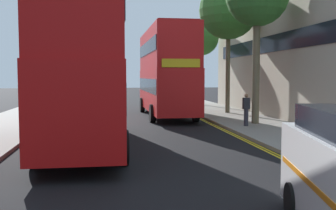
# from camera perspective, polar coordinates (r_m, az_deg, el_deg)

# --- Properties ---
(sidewalk_right) EXTENTS (4.00, 80.00, 0.14)m
(sidewalk_right) POSITION_cam_1_polar(r_m,az_deg,el_deg) (18.16, 16.78, -4.12)
(sidewalk_right) COLOR gray
(sidewalk_right) RESTS_ON ground
(kerb_line_outer) EXTENTS (0.10, 56.00, 0.01)m
(kerb_line_outer) POSITION_cam_1_polar(r_m,az_deg,el_deg) (15.53, 12.84, -5.68)
(kerb_line_outer) COLOR yellow
(kerb_line_outer) RESTS_ON ground
(kerb_line_inner) EXTENTS (0.10, 56.00, 0.01)m
(kerb_line_inner) POSITION_cam_1_polar(r_m,az_deg,el_deg) (15.48, 12.28, -5.70)
(kerb_line_inner) COLOR yellow
(kerb_line_inner) RESTS_ON ground
(double_decker_bus_away) EXTENTS (2.88, 10.83, 5.64)m
(double_decker_bus_away) POSITION_cam_1_polar(r_m,az_deg,el_deg) (15.10, -11.76, 5.59)
(double_decker_bus_away) COLOR #B20F0F
(double_decker_bus_away) RESTS_ON ground
(double_decker_bus_oncoming) EXTENTS (2.86, 10.83, 5.64)m
(double_decker_bus_oncoming) POSITION_cam_1_polar(r_m,az_deg,el_deg) (26.00, -0.31, 5.04)
(double_decker_bus_oncoming) COLOR red
(double_decker_bus_oncoming) RESTS_ON ground
(pedestrian_far) EXTENTS (0.34, 0.22, 1.62)m
(pedestrian_far) POSITION_cam_1_polar(r_m,az_deg,el_deg) (20.27, 11.07, -0.57)
(pedestrian_far) COLOR #2D2D38
(pedestrian_far) RESTS_ON sidewalk_right
(street_tree_near) EXTENTS (3.04, 3.04, 7.29)m
(street_tree_near) POSITION_cam_1_polar(r_m,az_deg,el_deg) (34.91, 4.72, 9.44)
(street_tree_near) COLOR #6B6047
(street_tree_near) RESTS_ON sidewalk_right
(street_tree_mid) EXTENTS (3.94, 3.94, 8.87)m
(street_tree_mid) POSITION_cam_1_polar(r_m,az_deg,el_deg) (27.78, 8.61, 13.18)
(street_tree_mid) COLOR #6B6047
(street_tree_mid) RESTS_ON sidewalk_right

